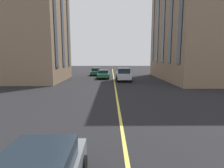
{
  "coord_description": "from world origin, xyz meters",
  "views": [
    {
      "loc": [
        6.24,
        0.56,
        3.49
      ],
      "look_at": [
        16.61,
        0.47,
        1.96
      ],
      "focal_mm": 29.28,
      "sensor_mm": 36.0,
      "label": 1
    }
  ],
  "objects": [
    {
      "name": "car_green_far",
      "position": [
        36.3,
        1.72,
        0.7
      ],
      "size": [
        4.4,
        1.95,
        1.37
      ],
      "color": "#1E6038",
      "rests_on": "ground_plane"
    },
    {
      "name": "building_left_near",
      "position": [
        33.49,
        13.26,
        7.48
      ],
      "size": [
        10.68,
        11.63,
        14.96
      ],
      "color": "#846B51",
      "rests_on": "ground_plane"
    },
    {
      "name": "lane_centre_line",
      "position": [
        20.0,
        0.0,
        0.0
      ],
      "size": [
        80.0,
        0.16,
        0.01
      ],
      "color": "#D8C64C",
      "rests_on": "ground_plane"
    },
    {
      "name": "building_right_near",
      "position": [
        34.65,
        -13.53,
        9.47
      ],
      "size": [
        16.99,
        12.18,
        18.94
      ],
      "color": "#846B51",
      "rests_on": "ground_plane"
    },
    {
      "name": "car_silver_parked_b",
      "position": [
        33.15,
        -1.37,
        0.97
      ],
      "size": [
        4.7,
        2.14,
        1.88
      ],
      "color": "#B7BABF",
      "rests_on": "ground_plane"
    },
    {
      "name": "car_green_parked_a",
      "position": [
        41.57,
        3.4,
        0.7
      ],
      "size": [
        3.9,
        1.89,
        1.4
      ],
      "color": "#1E6038",
      "rests_on": "ground_plane"
    }
  ]
}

